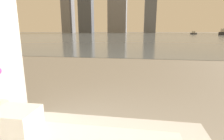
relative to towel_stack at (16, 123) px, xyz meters
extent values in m
cylinder|color=silver|center=(-0.26, 0.18, -0.03)|extent=(0.11, 0.11, 0.11)
cube|color=white|center=(0.00, 0.00, -0.06)|extent=(0.23, 0.18, 0.04)
cube|color=white|center=(0.00, 0.00, -0.02)|extent=(0.23, 0.18, 0.04)
cube|color=white|center=(0.00, 0.00, 0.02)|extent=(0.23, 0.18, 0.04)
cube|color=white|center=(0.00, 0.00, 0.06)|extent=(0.23, 0.18, 0.04)
cube|color=slate|center=(0.19, 61.19, -0.60)|extent=(180.00, 110.00, 0.01)
cube|color=#2D2D33|center=(24.01, 54.26, -0.19)|extent=(3.69, 4.76, 0.80)
cube|color=silver|center=(24.01, 54.26, 0.67)|extent=(1.86, 2.07, 0.92)
cube|color=#4C4C51|center=(18.01, 61.14, -0.35)|extent=(1.44, 2.89, 0.48)
cube|color=silver|center=(18.01, 61.14, 0.17)|extent=(0.87, 1.15, 0.55)
camera|label=1|loc=(0.65, -0.77, 0.49)|focal=28.00mm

